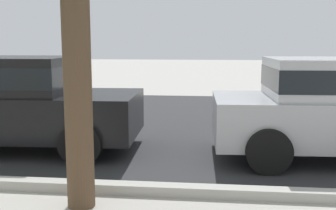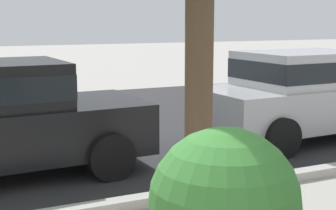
{
  "view_description": "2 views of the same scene",
  "coord_description": "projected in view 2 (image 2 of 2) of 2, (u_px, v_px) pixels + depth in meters",
  "views": [
    {
      "loc": [
        3.86,
        -1.81,
        1.81
      ],
      "look_at": [
        3.13,
        4.74,
        0.8
      ],
      "focal_mm": 44.35,
      "sensor_mm": 36.0,
      "label": 1
    },
    {
      "loc": [
        -0.09,
        -2.1,
        2.1
      ],
      "look_at": [
        3.13,
        4.74,
        0.8
      ],
      "focal_mm": 52.91,
      "sensor_mm": 36.0,
      "label": 2
    }
  ],
  "objects": [
    {
      "name": "parked_car_silver",
      "position": [
        307.0,
        92.0,
        8.8
      ],
      "size": [
        4.17,
        2.05,
        1.56
      ],
      "color": "#B7B7BC",
      "rests_on": "ground"
    }
  ]
}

